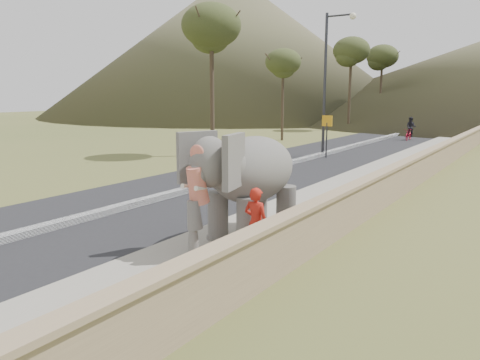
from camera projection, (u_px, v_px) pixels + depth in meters
name	position (u px, v px, depth m)	size (l,w,h in m)	color
ground	(240.00, 246.00, 11.31)	(160.00, 160.00, 0.00)	olive
road	(269.00, 170.00, 22.21)	(7.00, 120.00, 0.03)	black
median	(269.00, 168.00, 22.19)	(0.35, 120.00, 0.22)	black
walkway	(373.00, 180.00, 19.48)	(3.00, 120.00, 0.15)	#9E9687
parapet	(414.00, 172.00, 18.49)	(0.30, 120.00, 1.10)	tan
lamppost	(330.00, 71.00, 26.25)	(1.76, 0.36, 8.00)	#2B2C30
signboard	(327.00, 129.00, 26.21)	(0.60, 0.08, 2.40)	#2D2D33
hill_left	(233.00, 46.00, 74.98)	(60.00, 60.00, 22.00)	brown
elephant_and_man	(253.00, 184.00, 11.49)	(2.29, 3.74, 2.61)	slate
motorcyclist	(410.00, 131.00, 36.21)	(0.84, 1.70, 1.81)	maroon
trees	(456.00, 86.00, 37.13)	(47.65, 35.32, 9.18)	#473828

